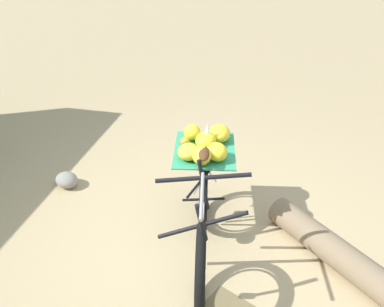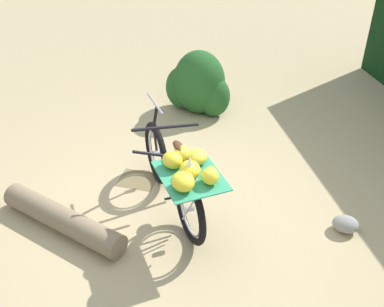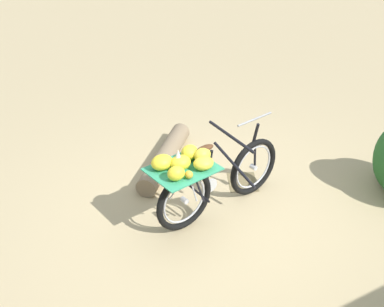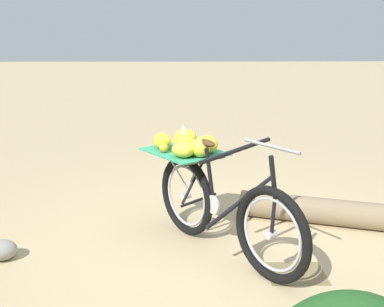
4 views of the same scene
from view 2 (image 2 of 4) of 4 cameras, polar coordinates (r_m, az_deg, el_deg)
ground_plane at (r=4.95m, az=-0.78°, el=-6.80°), size 60.00×60.00×0.00m
bicycle at (r=4.51m, az=-1.93°, el=-2.67°), size 1.29×1.62×1.03m
fallen_log at (r=4.80m, az=-16.08°, el=-8.00°), size 1.51×0.72×0.26m
shrub_cluster at (r=6.62m, az=0.78°, el=8.59°), size 0.99×0.68×0.94m
path_stone at (r=4.88m, az=18.89°, el=-8.47°), size 0.26×0.22×0.16m
leaf_litter_patch at (r=5.38m, az=-6.89°, el=-3.30°), size 0.44×0.36×0.01m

